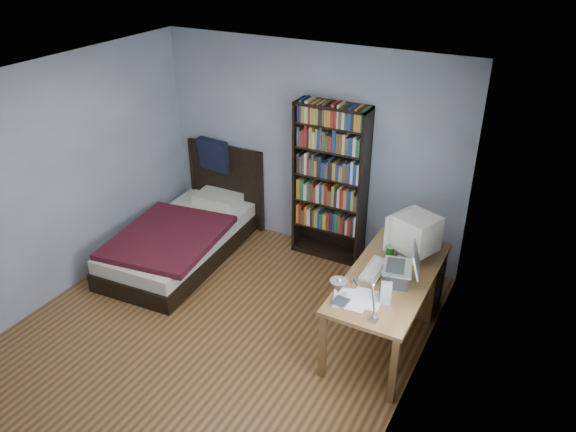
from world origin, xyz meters
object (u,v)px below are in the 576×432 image
object	(u,v)px
speaker	(386,293)
crt_monitor	(414,233)
desk	(403,278)
keyboard	(375,270)
desk_lamp	(345,290)
bed	(185,235)
soda_can	(390,253)
bookshelf	(330,183)
laptop	(399,272)

from	to	relation	value
speaker	crt_monitor	bearing A→B (deg)	75.33
desk	keyboard	world-z (taller)	keyboard
desk_lamp	bed	world-z (taller)	desk_lamp
desk_lamp	soda_can	bearing A→B (deg)	93.24
desk_lamp	keyboard	size ratio (longest dim) A/B	1.49
soda_can	bookshelf	xyz separation A→B (m)	(-1.04, 0.90, 0.15)
speaker	bookshelf	distance (m)	2.01
soda_can	keyboard	bearing A→B (deg)	-101.45
crt_monitor	desk_lamp	distance (m)	1.56
desk	soda_can	bearing A→B (deg)	-117.09
keyboard	soda_can	bearing A→B (deg)	78.04
crt_monitor	laptop	bearing A→B (deg)	-86.75
crt_monitor	desk_lamp	world-z (taller)	desk_lamp
desk_lamp	desk	bearing A→B (deg)	89.10
laptop	speaker	xyz separation A→B (m)	(-0.01, -0.33, -0.02)
laptop	bed	distance (m)	2.88
bed	desk_lamp	bearing A→B (deg)	-28.67
bed	speaker	bearing A→B (deg)	-15.55
desk	keyboard	size ratio (longest dim) A/B	3.82
crt_monitor	bookshelf	bearing A→B (deg)	149.11
crt_monitor	soda_can	bearing A→B (deg)	-134.95
crt_monitor	soda_can	world-z (taller)	crt_monitor
crt_monitor	bed	bearing A→B (deg)	-178.30
speaker	bed	world-z (taller)	bed
laptop	desk	bearing A→B (deg)	100.29
speaker	soda_can	size ratio (longest dim) A/B	1.40
desk	soda_can	size ratio (longest dim) A/B	12.35
laptop	desk_lamp	xyz separation A→B (m)	(-0.12, -1.01, 0.41)
desk_lamp	speaker	size ratio (longest dim) A/B	3.46
bed	desk	bearing A→B (deg)	2.32
soda_can	desk_lamp	bearing A→B (deg)	-86.76
desk_lamp	soda_can	size ratio (longest dim) A/B	4.83
laptop	desk_lamp	distance (m)	1.10
speaker	bed	distance (m)	2.94
keyboard	bookshelf	world-z (taller)	bookshelf
crt_monitor	laptop	size ratio (longest dim) A/B	1.23
keyboard	bed	world-z (taller)	bed
desk	bed	xyz separation A→B (m)	(-2.69, -0.11, -0.16)
bed	laptop	bearing A→B (deg)	-8.98
desk	crt_monitor	bearing A→B (deg)	-20.93
laptop	bed	size ratio (longest dim) A/B	0.19
desk_lamp	bookshelf	distance (m)	2.55
desk	desk_lamp	distance (m)	1.77
keyboard	bookshelf	size ratio (longest dim) A/B	0.23
laptop	bed	xyz separation A→B (m)	(-2.79, 0.44, -0.59)
soda_can	crt_monitor	bearing A→B (deg)	45.05
laptop	soda_can	size ratio (longest dim) A/B	3.05
speaker	bookshelf	xyz separation A→B (m)	(-1.24, 1.58, 0.13)
crt_monitor	keyboard	world-z (taller)	crt_monitor
desk	bookshelf	bearing A→B (deg)	148.55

